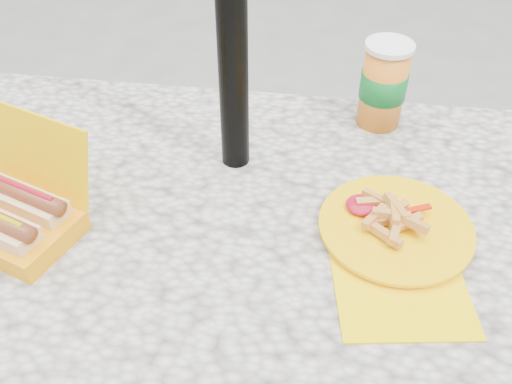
# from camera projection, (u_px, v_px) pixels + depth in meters

# --- Properties ---
(picnic_table) EXTENTS (1.20, 0.80, 0.75)m
(picnic_table) POSITION_uv_depth(u_px,v_px,m) (223.00, 263.00, 1.01)
(picnic_table) COLOR beige
(picnic_table) RESTS_ON ground
(hotdog_box) EXTENTS (0.26, 0.24, 0.17)m
(hotdog_box) POSITION_uv_depth(u_px,v_px,m) (10.00, 213.00, 0.89)
(hotdog_box) COLOR #F9BA00
(hotdog_box) RESTS_ON picnic_table
(fries_plate) EXTENTS (0.25, 0.34, 0.05)m
(fries_plate) POSITION_uv_depth(u_px,v_px,m) (395.00, 230.00, 0.90)
(fries_plate) COLOR #FFD100
(fries_plate) RESTS_ON picnic_table
(soda_cup) EXTENTS (0.09, 0.09, 0.17)m
(soda_cup) POSITION_uv_depth(u_px,v_px,m) (383.00, 85.00, 1.09)
(soda_cup) COLOR orange
(soda_cup) RESTS_ON picnic_table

